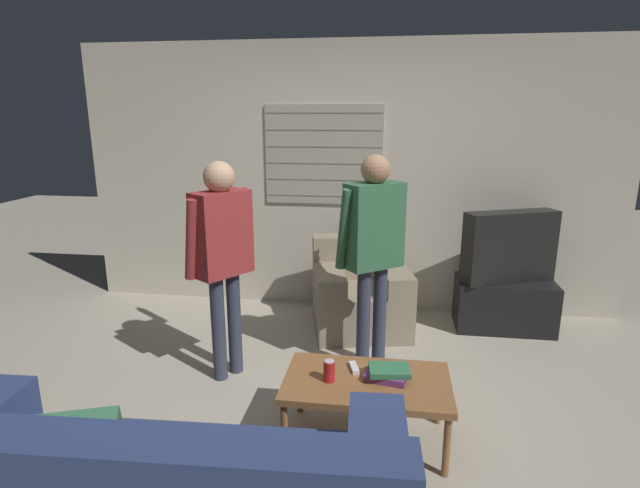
{
  "coord_description": "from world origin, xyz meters",
  "views": [
    {
      "loc": [
        0.43,
        -2.76,
        1.88
      ],
      "look_at": [
        -0.05,
        0.59,
        1.0
      ],
      "focal_mm": 28.0,
      "sensor_mm": 36.0,
      "label": 1
    }
  ],
  "objects_px": {
    "armchair_beige": "(360,294)",
    "spare_remote": "(354,368)",
    "tv": "(509,247)",
    "book_stack": "(388,373)",
    "soda_can": "(329,371)",
    "coffee_table": "(367,386)",
    "person_left_standing": "(221,245)",
    "person_right_standing": "(373,238)"
  },
  "relations": [
    {
      "from": "armchair_beige",
      "to": "coffee_table",
      "type": "bearing_deg",
      "value": 82.73
    },
    {
      "from": "tv",
      "to": "book_stack",
      "type": "xyz_separation_m",
      "value": [
        -1.02,
        -1.78,
        -0.33
      ]
    },
    {
      "from": "person_right_standing",
      "to": "book_stack",
      "type": "xyz_separation_m",
      "value": [
        0.14,
        -0.86,
        -0.59
      ]
    },
    {
      "from": "tv",
      "to": "soda_can",
      "type": "bearing_deg",
      "value": 30.75
    },
    {
      "from": "person_left_standing",
      "to": "book_stack",
      "type": "distance_m",
      "value": 1.44
    },
    {
      "from": "armchair_beige",
      "to": "person_left_standing",
      "type": "bearing_deg",
      "value": 35.29
    },
    {
      "from": "tv",
      "to": "person_right_standing",
      "type": "relative_size",
      "value": 0.52
    },
    {
      "from": "armchair_beige",
      "to": "person_right_standing",
      "type": "bearing_deg",
      "value": 87.25
    },
    {
      "from": "tv",
      "to": "spare_remote",
      "type": "height_order",
      "value": "tv"
    },
    {
      "from": "coffee_table",
      "to": "person_right_standing",
      "type": "xyz_separation_m",
      "value": [
        -0.02,
        0.89,
        0.66
      ]
    },
    {
      "from": "person_right_standing",
      "to": "spare_remote",
      "type": "relative_size",
      "value": 11.89
    },
    {
      "from": "armchair_beige",
      "to": "tv",
      "type": "height_order",
      "value": "tv"
    },
    {
      "from": "soda_can",
      "to": "spare_remote",
      "type": "xyz_separation_m",
      "value": [
        0.13,
        0.15,
        -0.05
      ]
    },
    {
      "from": "soda_can",
      "to": "person_right_standing",
      "type": "bearing_deg",
      "value": 78.19
    },
    {
      "from": "person_left_standing",
      "to": "tv",
      "type": "bearing_deg",
      "value": -27.9
    },
    {
      "from": "tv",
      "to": "book_stack",
      "type": "height_order",
      "value": "tv"
    },
    {
      "from": "book_stack",
      "to": "spare_remote",
      "type": "distance_m",
      "value": 0.22
    },
    {
      "from": "coffee_table",
      "to": "tv",
      "type": "relative_size",
      "value": 1.13
    },
    {
      "from": "armchair_beige",
      "to": "coffee_table",
      "type": "distance_m",
      "value": 1.65
    },
    {
      "from": "armchair_beige",
      "to": "soda_can",
      "type": "bearing_deg",
      "value": 75.35
    },
    {
      "from": "armchair_beige",
      "to": "spare_remote",
      "type": "relative_size",
      "value": 7.05
    },
    {
      "from": "person_left_standing",
      "to": "spare_remote",
      "type": "xyz_separation_m",
      "value": [
        0.98,
        -0.53,
        -0.59
      ]
    },
    {
      "from": "book_stack",
      "to": "coffee_table",
      "type": "bearing_deg",
      "value": -166.22
    },
    {
      "from": "book_stack",
      "to": "tv",
      "type": "bearing_deg",
      "value": 60.12
    },
    {
      "from": "person_right_standing",
      "to": "book_stack",
      "type": "relative_size",
      "value": 5.98
    },
    {
      "from": "armchair_beige",
      "to": "person_left_standing",
      "type": "relative_size",
      "value": 0.61
    },
    {
      "from": "coffee_table",
      "to": "person_left_standing",
      "type": "height_order",
      "value": "person_left_standing"
    },
    {
      "from": "coffee_table",
      "to": "person_left_standing",
      "type": "distance_m",
      "value": 1.4
    },
    {
      "from": "tv",
      "to": "spare_remote",
      "type": "xyz_separation_m",
      "value": [
        -1.22,
        -1.7,
        -0.35
      ]
    },
    {
      "from": "coffee_table",
      "to": "tv",
      "type": "distance_m",
      "value": 2.18
    },
    {
      "from": "person_left_standing",
      "to": "soda_can",
      "type": "xyz_separation_m",
      "value": [
        0.85,
        -0.68,
        -0.54
      ]
    },
    {
      "from": "coffee_table",
      "to": "spare_remote",
      "type": "relative_size",
      "value": 7.04
    },
    {
      "from": "soda_can",
      "to": "spare_remote",
      "type": "height_order",
      "value": "soda_can"
    },
    {
      "from": "coffee_table",
      "to": "spare_remote",
      "type": "height_order",
      "value": "spare_remote"
    },
    {
      "from": "armchair_beige",
      "to": "spare_remote",
      "type": "height_order",
      "value": "armchair_beige"
    },
    {
      "from": "person_left_standing",
      "to": "book_stack",
      "type": "xyz_separation_m",
      "value": [
        1.18,
        -0.61,
        -0.56
      ]
    },
    {
      "from": "coffee_table",
      "to": "tv",
      "type": "height_order",
      "value": "tv"
    },
    {
      "from": "person_right_standing",
      "to": "soda_can",
      "type": "xyz_separation_m",
      "value": [
        -0.19,
        -0.93,
        -0.56
      ]
    },
    {
      "from": "book_stack",
      "to": "spare_remote",
      "type": "bearing_deg",
      "value": 158.02
    },
    {
      "from": "tv",
      "to": "person_right_standing",
      "type": "distance_m",
      "value": 1.5
    },
    {
      "from": "tv",
      "to": "person_left_standing",
      "type": "height_order",
      "value": "person_left_standing"
    },
    {
      "from": "tv",
      "to": "armchair_beige",
      "type": "bearing_deg",
      "value": -15.84
    }
  ]
}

